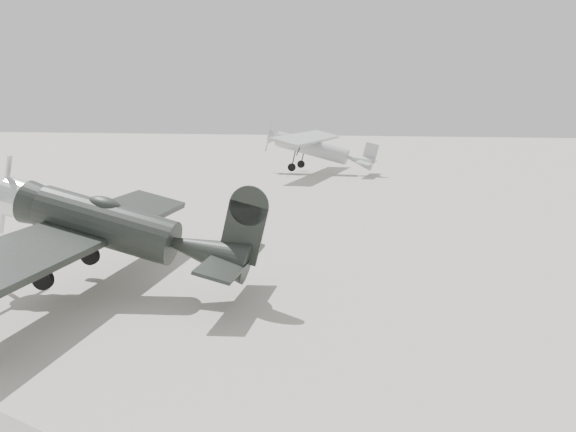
% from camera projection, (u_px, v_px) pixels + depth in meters
% --- Properties ---
extents(ground, '(160.00, 160.00, 0.00)m').
position_uv_depth(ground, '(225.00, 266.00, 18.48)').
color(ground, '#ABA898').
rests_on(ground, ground).
extents(lowwing_monoplane, '(7.73, 10.72, 3.48)m').
position_uv_depth(lowwing_monoplane, '(120.00, 229.00, 15.52)').
color(lowwing_monoplane, black).
rests_on(lowwing_monoplane, ground).
extents(highwing_monoplane, '(8.69, 12.22, 3.45)m').
position_uv_depth(highwing_monoplane, '(316.00, 145.00, 42.97)').
color(highwing_monoplane, '#999C9E').
rests_on(highwing_monoplane, ground).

